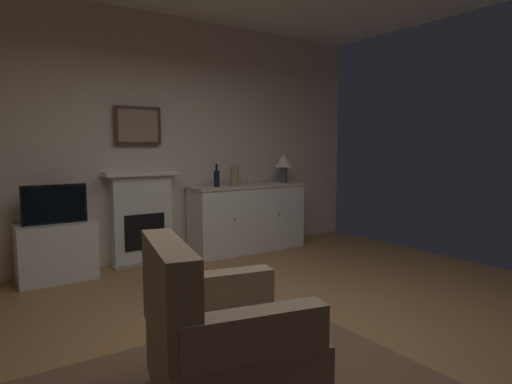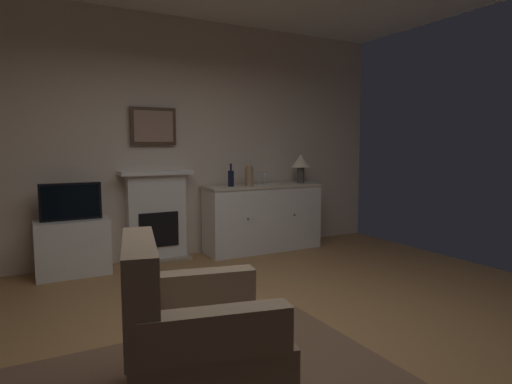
# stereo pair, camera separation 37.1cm
# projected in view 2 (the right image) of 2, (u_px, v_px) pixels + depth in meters

# --- Properties ---
(ground_plane) EXTENTS (6.32, 5.50, 0.10)m
(ground_plane) POSITION_uv_depth(u_px,v_px,m) (276.00, 347.00, 3.13)
(ground_plane) COLOR #9E7042
(ground_plane) RESTS_ON ground
(wall_rear) EXTENTS (6.32, 0.06, 2.96)m
(wall_rear) POSITION_uv_depth(u_px,v_px,m) (163.00, 139.00, 5.34)
(wall_rear) COLOR beige
(wall_rear) RESTS_ON ground_plane
(fireplace_unit) EXTENTS (0.87, 0.30, 1.10)m
(fireplace_unit) POSITION_uv_depth(u_px,v_px,m) (157.00, 216.00, 5.27)
(fireplace_unit) COLOR white
(fireplace_unit) RESTS_ON ground_plane
(framed_picture) EXTENTS (0.55, 0.04, 0.45)m
(framed_picture) POSITION_uv_depth(u_px,v_px,m) (153.00, 126.00, 5.19)
(framed_picture) COLOR #473323
(sideboard_cabinet) EXTENTS (1.61, 0.49, 0.88)m
(sideboard_cabinet) POSITION_uv_depth(u_px,v_px,m) (263.00, 217.00, 5.78)
(sideboard_cabinet) COLOR white
(sideboard_cabinet) RESTS_ON ground_plane
(table_lamp) EXTENTS (0.26, 0.26, 0.40)m
(table_lamp) POSITION_uv_depth(u_px,v_px,m) (301.00, 163.00, 5.99)
(table_lamp) COLOR #4C4742
(table_lamp) RESTS_ON sideboard_cabinet
(wine_bottle) EXTENTS (0.08, 0.08, 0.29)m
(wine_bottle) POSITION_uv_depth(u_px,v_px,m) (231.00, 178.00, 5.50)
(wine_bottle) COLOR black
(wine_bottle) RESTS_ON sideboard_cabinet
(wine_glass_left) EXTENTS (0.07, 0.07, 0.16)m
(wine_glass_left) POSITION_uv_depth(u_px,v_px,m) (259.00, 176.00, 5.66)
(wine_glass_left) COLOR silver
(wine_glass_left) RESTS_ON sideboard_cabinet
(wine_glass_center) EXTENTS (0.07, 0.07, 0.16)m
(wine_glass_center) POSITION_uv_depth(u_px,v_px,m) (265.00, 175.00, 5.74)
(wine_glass_center) COLOR silver
(wine_glass_center) RESTS_ON sideboard_cabinet
(vase_decorative) EXTENTS (0.11, 0.11, 0.28)m
(vase_decorative) POSITION_uv_depth(u_px,v_px,m) (249.00, 175.00, 5.57)
(vase_decorative) COLOR #9E7F5B
(vase_decorative) RESTS_ON sideboard_cabinet
(tv_cabinet) EXTENTS (0.75, 0.42, 0.60)m
(tv_cabinet) POSITION_uv_depth(u_px,v_px,m) (73.00, 247.00, 4.69)
(tv_cabinet) COLOR white
(tv_cabinet) RESTS_ON ground_plane
(tv_set) EXTENTS (0.62, 0.07, 0.40)m
(tv_set) POSITION_uv_depth(u_px,v_px,m) (71.00, 202.00, 4.62)
(tv_set) COLOR black
(tv_set) RESTS_ON tv_cabinet
(armchair) EXTENTS (0.95, 0.92, 0.92)m
(armchair) POSITION_uv_depth(u_px,v_px,m) (192.00, 336.00, 2.31)
(armchair) COLOR #8C7259
(armchair) RESTS_ON ground_plane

